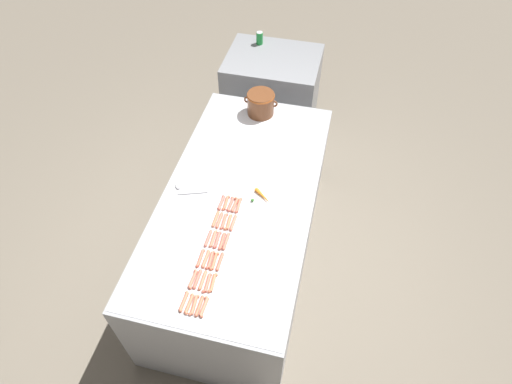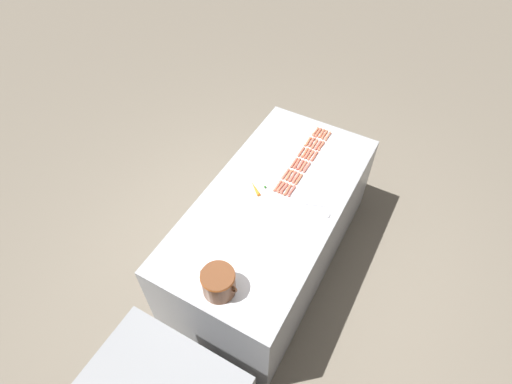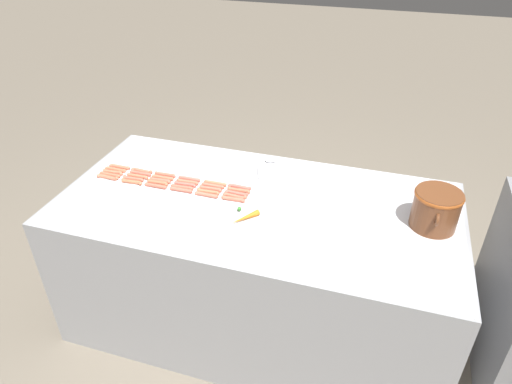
{
  "view_description": "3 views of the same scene",
  "coord_description": "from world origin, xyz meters",
  "px_view_note": "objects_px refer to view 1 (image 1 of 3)",
  "views": [
    {
      "loc": [
        0.59,
        -1.92,
        3.28
      ],
      "look_at": [
        0.13,
        -0.02,
        0.96
      ],
      "focal_mm": 29.76,
      "sensor_mm": 36.0,
      "label": 1
    },
    {
      "loc": [
        -0.93,
        1.96,
        3.49
      ],
      "look_at": [
        0.11,
        0.09,
        1.02
      ],
      "focal_mm": 28.72,
      "sensor_mm": 36.0,
      "label": 2
    },
    {
      "loc": [
        1.98,
        0.61,
        2.32
      ],
      "look_at": [
        0.05,
        0.01,
        1.01
      ],
      "focal_mm": 32.03,
      "sensor_mm": 36.0,
      "label": 3
    }
  ],
  "objects_px": {
    "hot_dog_20": "(214,261)",
    "hot_dog_25": "(213,283)",
    "hot_dog_27": "(226,241)",
    "hot_dog_29": "(239,205)",
    "hot_dog_8": "(206,259)",
    "hot_dog_18": "(199,306)",
    "hot_dog_4": "(216,219)",
    "hot_dog_0": "(184,302)",
    "hot_dog_16": "(224,221)",
    "serving_spoon": "(183,188)",
    "carrot": "(263,196)",
    "bean_pot": "(261,103)",
    "hot_dog_6": "(189,304)",
    "hot_dog_9": "(213,239)",
    "hot_dog_11": "(226,203)",
    "hot_dog_19": "(207,283)",
    "hot_dog_23": "(234,205)",
    "hot_dog_13": "(203,280)",
    "hot_dog_14": "(210,260)",
    "hot_dog_24": "(204,307)",
    "soda_can": "(260,38)",
    "hot_dog_26": "(220,262)",
    "hot_dog_12": "(194,305)",
    "hot_dog_17": "(231,204)",
    "hot_dog_7": "(197,279)",
    "hot_dog_1": "(193,279)",
    "hot_dog_28": "(233,223)",
    "hot_dog_21": "(222,241)",
    "hot_dog_2": "(200,258)",
    "hot_dog_5": "(221,203)",
    "hot_dog_15": "(217,240)",
    "hot_dog_10": "(219,220)",
    "hot_dog_3": "(208,238)",
    "hot_dog_22": "(228,222)"
  },
  "relations": [
    {
      "from": "hot_dog_20",
      "to": "hot_dog_25",
      "type": "distance_m",
      "value": 0.15
    },
    {
      "from": "hot_dog_27",
      "to": "hot_dog_29",
      "type": "bearing_deg",
      "value": 89.88
    },
    {
      "from": "hot_dog_8",
      "to": "hot_dog_18",
      "type": "height_order",
      "value": "same"
    },
    {
      "from": "hot_dog_4",
      "to": "hot_dog_8",
      "type": "height_order",
      "value": "same"
    },
    {
      "from": "hot_dog_0",
      "to": "hot_dog_16",
      "type": "xyz_separation_m",
      "value": [
        0.07,
        0.63,
        0.0
      ]
    },
    {
      "from": "serving_spoon",
      "to": "carrot",
      "type": "bearing_deg",
      "value": 5.0
    },
    {
      "from": "bean_pot",
      "to": "hot_dog_6",
      "type": "bearing_deg",
      "value": -90.22
    },
    {
      "from": "hot_dog_9",
      "to": "hot_dog_27",
      "type": "distance_m",
      "value": 0.09
    },
    {
      "from": "hot_dog_11",
      "to": "hot_dog_19",
      "type": "bearing_deg",
      "value": -84.32
    },
    {
      "from": "hot_dog_19",
      "to": "serving_spoon",
      "type": "bearing_deg",
      "value": 120.28
    },
    {
      "from": "hot_dog_23",
      "to": "hot_dog_13",
      "type": "bearing_deg",
      "value": -92.7
    },
    {
      "from": "hot_dog_14",
      "to": "hot_dog_24",
      "type": "bearing_deg",
      "value": -79.1
    },
    {
      "from": "soda_can",
      "to": "hot_dog_26",
      "type": "bearing_deg",
      "value": -82.53
    },
    {
      "from": "hot_dog_11",
      "to": "hot_dog_12",
      "type": "xyz_separation_m",
      "value": [
        0.03,
        -0.79,
        0.0
      ]
    },
    {
      "from": "hot_dog_9",
      "to": "hot_dog_16",
      "type": "xyz_separation_m",
      "value": [
        0.03,
        0.16,
        0.0
      ]
    },
    {
      "from": "hot_dog_17",
      "to": "hot_dog_24",
      "type": "relative_size",
      "value": 1.0
    },
    {
      "from": "hot_dog_25",
      "to": "hot_dog_18",
      "type": "bearing_deg",
      "value": -101.43
    },
    {
      "from": "hot_dog_7",
      "to": "hot_dog_12",
      "type": "bearing_deg",
      "value": -77.86
    },
    {
      "from": "hot_dog_1",
      "to": "hot_dog_24",
      "type": "distance_m",
      "value": 0.2
    },
    {
      "from": "hot_dog_28",
      "to": "hot_dog_4",
      "type": "bearing_deg",
      "value": 179.03
    },
    {
      "from": "hot_dog_26",
      "to": "hot_dog_17",
      "type": "bearing_deg",
      "value": 97.59
    },
    {
      "from": "hot_dog_6",
      "to": "hot_dog_26",
      "type": "distance_m",
      "value": 0.33
    },
    {
      "from": "hot_dog_27",
      "to": "hot_dog_25",
      "type": "bearing_deg",
      "value": -89.1
    },
    {
      "from": "hot_dog_7",
      "to": "serving_spoon",
      "type": "xyz_separation_m",
      "value": [
        -0.34,
        0.69,
        -0.0
      ]
    },
    {
      "from": "hot_dog_19",
      "to": "hot_dog_21",
      "type": "xyz_separation_m",
      "value": [
        0.0,
        0.32,
        0.0
      ]
    },
    {
      "from": "hot_dog_2",
      "to": "hot_dog_25",
      "type": "relative_size",
      "value": 1.0
    },
    {
      "from": "hot_dog_0",
      "to": "hot_dog_21",
      "type": "relative_size",
      "value": 1.0
    },
    {
      "from": "hot_dog_5",
      "to": "hot_dog_21",
      "type": "xyz_separation_m",
      "value": [
        0.1,
        -0.31,
        0.0
      ]
    },
    {
      "from": "hot_dog_24",
      "to": "hot_dog_29",
      "type": "xyz_separation_m",
      "value": [
        -0.0,
        0.79,
        0.0
      ]
    },
    {
      "from": "hot_dog_1",
      "to": "hot_dog_8",
      "type": "xyz_separation_m",
      "value": [
        0.03,
        0.16,
        0.0
      ]
    },
    {
      "from": "hot_dog_18",
      "to": "hot_dog_16",
      "type": "bearing_deg",
      "value": 92.98
    },
    {
      "from": "hot_dog_15",
      "to": "serving_spoon",
      "type": "xyz_separation_m",
      "value": [
        -0.38,
        0.38,
        -0.0
      ]
    },
    {
      "from": "hot_dog_2",
      "to": "hot_dog_10",
      "type": "relative_size",
      "value": 1.0
    },
    {
      "from": "bean_pot",
      "to": "hot_dog_25",
      "type": "bearing_deg",
      "value": -86.99
    },
    {
      "from": "hot_dog_18",
      "to": "bean_pot",
      "type": "bearing_deg",
      "value": 91.71
    },
    {
      "from": "hot_dog_12",
      "to": "hot_dog_1",
      "type": "bearing_deg",
      "value": 111.75
    },
    {
      "from": "hot_dog_21",
      "to": "hot_dog_29",
      "type": "relative_size",
      "value": 1.0
    },
    {
      "from": "hot_dog_16",
      "to": "carrot",
      "type": "bearing_deg",
      "value": 52.43
    },
    {
      "from": "hot_dog_3",
      "to": "hot_dog_16",
      "type": "relative_size",
      "value": 1.0
    },
    {
      "from": "hot_dog_20",
      "to": "soda_can",
      "type": "relative_size",
      "value": 1.12
    },
    {
      "from": "hot_dog_13",
      "to": "hot_dog_3",
      "type": "bearing_deg",
      "value": 101.47
    },
    {
      "from": "hot_dog_10",
      "to": "hot_dog_25",
      "type": "distance_m",
      "value": 0.48
    },
    {
      "from": "hot_dog_1",
      "to": "hot_dog_11",
      "type": "bearing_deg",
      "value": 87.3
    },
    {
      "from": "hot_dog_24",
      "to": "bean_pot",
      "type": "bearing_deg",
      "value": 92.65
    },
    {
      "from": "hot_dog_1",
      "to": "carrot",
      "type": "relative_size",
      "value": 0.9
    },
    {
      "from": "hot_dog_22",
      "to": "hot_dog_25",
      "type": "relative_size",
      "value": 1.0
    },
    {
      "from": "hot_dog_24",
      "to": "serving_spoon",
      "type": "distance_m",
      "value": 0.96
    },
    {
      "from": "hot_dog_17",
      "to": "carrot",
      "type": "relative_size",
      "value": 0.9
    },
    {
      "from": "hot_dog_1",
      "to": "soda_can",
      "type": "bearing_deg",
      "value": 94.29
    },
    {
      "from": "hot_dog_1",
      "to": "hot_dog_20",
      "type": "bearing_deg",
      "value": 59.51
    }
  ]
}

